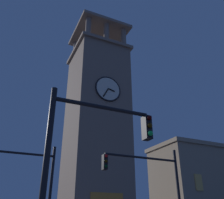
% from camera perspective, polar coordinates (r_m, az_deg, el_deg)
% --- Properties ---
extents(clocktower, '(6.65, 7.00, 28.01)m').
position_cam_1_polar(clocktower, '(28.43, -3.64, -6.61)').
color(clocktower, gray).
rests_on(clocktower, ground_plane).
extents(adjacent_wing_building, '(19.10, 7.15, 10.62)m').
position_cam_1_polar(adjacent_wing_building, '(38.48, 23.90, -18.53)').
color(adjacent_wing_building, gray).
rests_on(adjacent_wing_building, ground_plane).
extents(traffic_signal_near, '(4.56, 0.41, 5.49)m').
position_cam_1_polar(traffic_signal_near, '(13.88, 9.69, -18.22)').
color(traffic_signal_near, black).
rests_on(traffic_signal_near, ground_plane).
extents(traffic_signal_mid, '(3.13, 0.41, 5.18)m').
position_cam_1_polar(traffic_signal_mid, '(6.69, -5.74, -12.11)').
color(traffic_signal_mid, black).
rests_on(traffic_signal_mid, ground_plane).
extents(traffic_signal_far, '(3.39, 0.41, 5.54)m').
position_cam_1_polar(traffic_signal_far, '(13.99, -18.36, -17.44)').
color(traffic_signal_far, black).
rests_on(traffic_signal_far, ground_plane).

